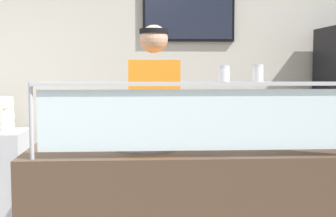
{
  "coord_description": "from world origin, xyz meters",
  "views": [
    {
      "loc": [
        0.68,
        -2.55,
        1.44
      ],
      "look_at": [
        0.85,
        0.4,
        1.19
      ],
      "focal_mm": 51.7,
      "sensor_mm": 36.0,
      "label": 1
    }
  ],
  "objects_px": {
    "pizza_server": "(144,142)",
    "parmesan_shaker": "(224,75)",
    "pizza_tray": "(147,145)",
    "pepper_flake_shaker": "(258,74)",
    "worker_figure": "(155,126)"
  },
  "relations": [
    {
      "from": "pizza_server",
      "to": "pizza_tray",
      "type": "bearing_deg",
      "value": 57.27
    },
    {
      "from": "pizza_tray",
      "to": "parmesan_shaker",
      "type": "xyz_separation_m",
      "value": [
        0.41,
        -0.34,
        0.44
      ]
    },
    {
      "from": "pizza_server",
      "to": "parmesan_shaker",
      "type": "xyz_separation_m",
      "value": [
        0.43,
        -0.32,
        0.42
      ]
    },
    {
      "from": "pizza_tray",
      "to": "parmesan_shaker",
      "type": "relative_size",
      "value": 4.86
    },
    {
      "from": "pizza_tray",
      "to": "worker_figure",
      "type": "relative_size",
      "value": 0.25
    },
    {
      "from": "worker_figure",
      "to": "pepper_flake_shaker",
      "type": "bearing_deg",
      "value": -62.0
    },
    {
      "from": "pizza_server",
      "to": "parmesan_shaker",
      "type": "distance_m",
      "value": 0.68
    },
    {
      "from": "pizza_tray",
      "to": "pepper_flake_shaker",
      "type": "distance_m",
      "value": 0.82
    },
    {
      "from": "worker_figure",
      "to": "parmesan_shaker",
      "type": "bearing_deg",
      "value": -70.98
    },
    {
      "from": "pizza_server",
      "to": "worker_figure",
      "type": "relative_size",
      "value": 0.16
    },
    {
      "from": "parmesan_shaker",
      "to": "pizza_tray",
      "type": "bearing_deg",
      "value": 140.32
    },
    {
      "from": "pizza_server",
      "to": "parmesan_shaker",
      "type": "relative_size",
      "value": 3.15
    },
    {
      "from": "pizza_server",
      "to": "pepper_flake_shaker",
      "type": "bearing_deg",
      "value": -14.51
    },
    {
      "from": "pepper_flake_shaker",
      "to": "worker_figure",
      "type": "bearing_deg",
      "value": 118.0
    },
    {
      "from": "pepper_flake_shaker",
      "to": "pizza_tray",
      "type": "bearing_deg",
      "value": 150.27
    }
  ]
}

